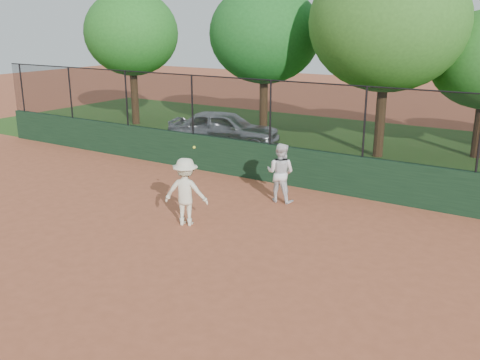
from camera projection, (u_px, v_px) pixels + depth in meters
The scene contains 10 objects.
ground at pixel (157, 250), 11.88m from camera, with size 80.00×80.00×0.00m, color #AF5838.
back_wall at pixel (284, 165), 16.57m from camera, with size 26.00×0.20×1.20m, color #17341D.
grass_strip at pixel (353, 147), 21.60m from camera, with size 36.00×12.00×0.01m, color #234816.
parked_car at pixel (224, 129), 21.30m from camera, with size 1.79×4.44×1.51m, color #ADB1B7.
player_second at pixel (280, 173), 14.88m from camera, with size 0.81×0.63×1.67m, color white.
player_main at pixel (186, 192), 13.15m from camera, with size 1.25×0.98×2.11m.
fence_assembly at pixel (284, 113), 16.12m from camera, with size 26.00×0.06×2.00m.
tree_0 at pixel (131, 33), 25.28m from camera, with size 4.62×4.20×6.35m.
tree_1 at pixel (264, 34), 22.30m from camera, with size 4.76×4.33×6.44m.
tree_2 at pixel (388, 22), 18.75m from camera, with size 5.65×5.14×7.30m.
Camera 1 is at (7.41, -8.26, 4.88)m, focal length 40.00 mm.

